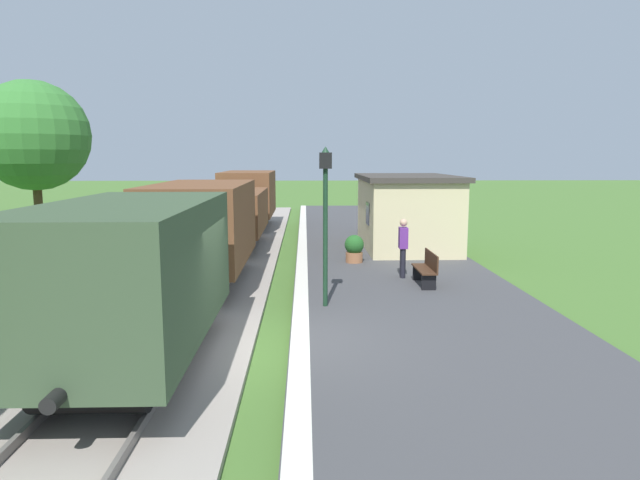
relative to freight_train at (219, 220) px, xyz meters
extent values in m
plane|color=#47702D|center=(2.40, -8.62, -1.62)|extent=(160.00, 160.00, 0.00)
cube|color=#424244|center=(5.60, -8.62, -1.49)|extent=(6.00, 60.00, 0.25)
cube|color=silver|center=(2.80, -8.62, -1.36)|extent=(0.36, 60.00, 0.01)
cube|color=#9E9389|center=(0.00, -8.62, -1.56)|extent=(3.80, 60.00, 0.12)
cube|color=slate|center=(0.72, -8.62, -1.43)|extent=(0.07, 60.00, 0.14)
cube|color=slate|center=(-0.72, -8.62, -1.43)|extent=(0.07, 60.00, 0.14)
cube|color=#384C33|center=(0.00, -9.71, 0.26)|extent=(2.50, 5.60, 2.20)
cube|color=black|center=(0.00, -9.71, -0.69)|extent=(2.10, 5.15, 0.50)
cylinder|color=black|center=(0.00, -7.92, -0.94)|extent=(1.56, 0.84, 0.84)
cylinder|color=black|center=(0.00, -11.50, -0.94)|extent=(1.56, 0.84, 0.84)
cylinder|color=black|center=(0.00, -6.76, -0.69)|extent=(0.20, 0.30, 0.20)
cylinder|color=black|center=(0.00, -12.66, -0.69)|extent=(0.20, 0.30, 0.20)
cube|color=brown|center=(0.00, -3.11, 0.26)|extent=(2.50, 5.60, 2.20)
cube|color=black|center=(0.00, -3.11, -0.69)|extent=(2.10, 5.15, 0.50)
cylinder|color=black|center=(0.00, -1.32, -0.94)|extent=(1.56, 0.84, 0.84)
cylinder|color=black|center=(0.00, -4.90, -0.94)|extent=(1.56, 0.84, 0.84)
cylinder|color=black|center=(0.00, -0.16, -0.69)|extent=(0.20, 0.30, 0.20)
cylinder|color=black|center=(0.00, -6.06, -0.69)|extent=(0.20, 0.30, 0.20)
cube|color=brown|center=(0.00, 3.49, -0.04)|extent=(2.50, 5.60, 1.60)
cube|color=black|center=(0.00, 3.49, -0.69)|extent=(2.10, 5.15, 0.50)
cylinder|color=black|center=(0.00, 5.28, -0.94)|extent=(1.56, 0.84, 0.84)
cylinder|color=black|center=(0.00, 1.70, -0.94)|extent=(1.56, 0.84, 0.84)
cylinder|color=black|center=(0.00, 6.44, -0.69)|extent=(0.20, 0.30, 0.20)
cylinder|color=black|center=(0.00, 0.54, -0.69)|extent=(0.20, 0.30, 0.20)
cube|color=brown|center=(0.00, 10.09, 0.26)|extent=(2.50, 5.60, 2.20)
cube|color=black|center=(0.00, 10.09, -0.69)|extent=(2.10, 5.15, 0.50)
cylinder|color=black|center=(0.00, 11.88, -0.94)|extent=(1.56, 0.84, 0.84)
cylinder|color=black|center=(0.00, 8.30, -0.94)|extent=(1.56, 0.84, 0.84)
cylinder|color=black|center=(0.00, 13.04, -0.69)|extent=(0.20, 0.30, 0.20)
cylinder|color=black|center=(0.00, 7.14, -0.69)|extent=(0.20, 0.30, 0.20)
cube|color=beige|center=(6.80, 2.45, -0.07)|extent=(3.20, 5.50, 2.60)
cube|color=#3D3833|center=(6.80, 2.45, 1.32)|extent=(3.50, 5.80, 0.18)
cube|color=black|center=(5.19, 1.35, 0.06)|extent=(0.03, 0.90, 0.80)
cube|color=#422819|center=(6.14, -3.99, -0.93)|extent=(0.42, 1.50, 0.04)
cube|color=#422819|center=(6.33, -3.99, -0.68)|extent=(0.04, 1.50, 0.45)
cube|color=black|center=(6.14, -4.59, -1.16)|extent=(0.38, 0.06, 0.42)
cube|color=black|center=(6.14, -3.39, -1.16)|extent=(0.38, 0.06, 0.42)
cube|color=#422819|center=(6.14, 7.45, -0.93)|extent=(0.42, 1.50, 0.04)
cube|color=#422819|center=(6.33, 7.45, -0.68)|extent=(0.04, 1.50, 0.45)
cube|color=black|center=(6.14, 6.85, -1.16)|extent=(0.38, 0.06, 0.42)
cube|color=black|center=(6.14, 8.05, -1.16)|extent=(0.38, 0.06, 0.42)
cylinder|color=black|center=(5.73, -3.07, -0.94)|extent=(0.15, 0.15, 0.86)
cylinder|color=black|center=(5.74, -2.91, -0.94)|extent=(0.15, 0.15, 0.86)
cube|color=#662D8C|center=(5.73, -2.99, -0.21)|extent=(0.26, 0.39, 0.60)
sphere|color=tan|center=(5.73, -2.99, 0.23)|extent=(0.22, 0.22, 0.22)
cylinder|color=#9E6642|center=(4.53, -0.62, -1.20)|extent=(0.56, 0.56, 0.34)
sphere|color=#235B23|center=(4.53, -0.62, -0.77)|extent=(0.64, 0.64, 0.64)
cylinder|color=#193823|center=(3.37, -6.08, 0.23)|extent=(0.11, 0.11, 3.20)
cube|color=black|center=(3.37, -6.08, 2.01)|extent=(0.28, 0.28, 0.36)
sphere|color=#F2E5BF|center=(3.37, -6.08, 2.01)|extent=(0.20, 0.20, 0.20)
cone|color=#193823|center=(3.37, -6.08, 2.25)|extent=(0.20, 0.20, 0.16)
cylinder|color=#4C3823|center=(-5.96, -0.05, -0.09)|extent=(0.28, 0.28, 3.06)
sphere|color=#387A33|center=(-5.96, -0.05, 2.78)|extent=(3.58, 3.58, 3.58)
camera|label=1|loc=(2.90, -18.80, 2.08)|focal=31.33mm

